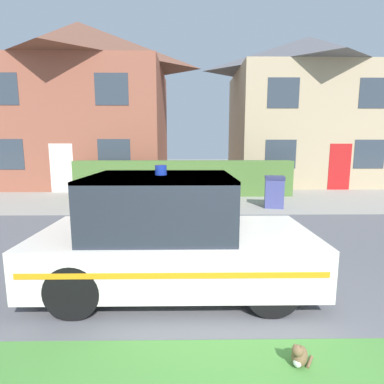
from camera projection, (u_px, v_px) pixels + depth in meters
road_strip at (223, 248)px, 6.00m from camera, size 28.00×5.69×0.01m
garden_hedge at (184, 178)px, 12.15m from camera, size 8.74×0.69×1.42m
police_car at (171, 236)px, 4.27m from camera, size 3.83×1.79×1.77m
cat at (299, 356)px, 2.80m from camera, size 0.29×0.25×0.27m
house_left at (82, 104)px, 15.42m from camera, size 8.72×6.27×8.08m
house_right at (305, 111)px, 15.85m from camera, size 7.75×5.56×7.52m
wheelie_bin at (274, 192)px, 9.85m from camera, size 0.73×0.69×1.04m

